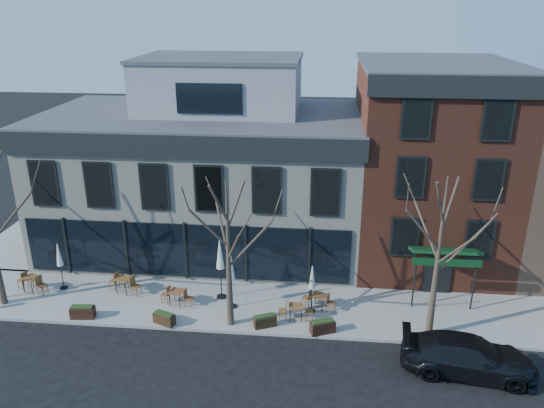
{
  "coord_description": "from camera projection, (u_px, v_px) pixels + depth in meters",
  "views": [
    {
      "loc": [
        6.95,
        -24.6,
        14.15
      ],
      "look_at": [
        4.36,
        2.0,
        3.9
      ],
      "focal_mm": 35.0,
      "sensor_mm": 36.0,
      "label": 1
    }
  ],
  "objects": [
    {
      "name": "planter_2",
      "position": [
        265.0,
        321.0,
        24.3
      ],
      "size": [
        1.1,
        0.78,
        0.57
      ],
      "color": "black",
      "rests_on": "sidewalk_front"
    },
    {
      "name": "cafe_set_1",
      "position": [
        125.0,
        283.0,
        27.12
      ],
      "size": [
        1.91,
        1.05,
        0.98
      ],
      "color": "brown",
      "rests_on": "sidewalk_front"
    },
    {
      "name": "planter_1",
      "position": [
        164.0,
        318.0,
        24.5
      ],
      "size": [
        1.11,
        0.77,
        0.58
      ],
      "color": "#322010",
      "rests_on": "sidewalk_front"
    },
    {
      "name": "umbrella_4",
      "position": [
        312.0,
        280.0,
        24.93
      ],
      "size": [
        0.4,
        0.4,
        2.48
      ],
      "color": "black",
      "rests_on": "sidewalk_front"
    },
    {
      "name": "ground",
      "position": [
        188.0,
        282.0,
        28.56
      ],
      "size": [
        120.0,
        120.0,
        0.0
      ],
      "primitive_type": "plane",
      "color": "black",
      "rests_on": "ground"
    },
    {
      "name": "cafe_set_2",
      "position": [
        177.0,
        296.0,
        26.03
      ],
      "size": [
        1.73,
        0.79,
        0.89
      ],
      "color": "brown",
      "rests_on": "sidewalk_front"
    },
    {
      "name": "tree_right",
      "position": [
        438.0,
        257.0,
        22.41
      ],
      "size": [
        3.72,
        3.77,
        7.48
      ],
      "color": "#382B21",
      "rests_on": "sidewalk_front"
    },
    {
      "name": "cafe_set_4",
      "position": [
        296.0,
        311.0,
        24.82
      ],
      "size": [
        1.67,
        0.69,
        0.87
      ],
      "color": "brown",
      "rests_on": "sidewalk_front"
    },
    {
      "name": "umbrella_0",
      "position": [
        59.0,
        257.0,
        27.0
      ],
      "size": [
        0.41,
        0.41,
        2.55
      ],
      "color": "black",
      "rests_on": "sidewalk_front"
    },
    {
      "name": "sidewalk_side",
      "position": [
        44.0,
        228.0,
        35.12
      ],
      "size": [
        4.5,
        12.0,
        0.15
      ],
      "primitive_type": "cube",
      "color": "gray",
      "rests_on": "ground"
    },
    {
      "name": "red_brick_building",
      "position": [
        429.0,
        162.0,
        30.0
      ],
      "size": [
        8.2,
        11.78,
        11.18
      ],
      "color": "brown",
      "rests_on": "ground"
    },
    {
      "name": "parked_sedan",
      "position": [
        469.0,
        356.0,
        21.35
      ],
      "size": [
        5.54,
        2.77,
        1.55
      ],
      "primitive_type": "imported",
      "rotation": [
        0.0,
        0.0,
        1.45
      ],
      "color": "black",
      "rests_on": "ground"
    },
    {
      "name": "planter_0",
      "position": [
        83.0,
        312.0,
        24.97
      ],
      "size": [
        1.15,
        0.55,
        0.62
      ],
      "color": "black",
      "rests_on": "sidewalk_front"
    },
    {
      "name": "planter_3",
      "position": [
        323.0,
        327.0,
        23.84
      ],
      "size": [
        1.2,
        0.83,
        0.63
      ],
      "color": "black",
      "rests_on": "sidewalk_front"
    },
    {
      "name": "corner_building",
      "position": [
        205.0,
        170.0,
        31.57
      ],
      "size": [
        18.39,
        10.39,
        11.1
      ],
      "color": "beige",
      "rests_on": "ground"
    },
    {
      "name": "cafe_set_5",
      "position": [
        319.0,
        300.0,
        25.69
      ],
      "size": [
        1.72,
        0.98,
        0.89
      ],
      "color": "brown",
      "rests_on": "sidewalk_front"
    },
    {
      "name": "tree_mid",
      "position": [
        229.0,
        253.0,
        23.3
      ],
      "size": [
        3.5,
        3.55,
        7.04
      ],
      "color": "#382B21",
      "rests_on": "sidewalk_front"
    },
    {
      "name": "cafe_set_0",
      "position": [
        32.0,
        282.0,
        27.21
      ],
      "size": [
        1.89,
        1.04,
        0.97
      ],
      "color": "brown",
      "rests_on": "sidewalk_front"
    },
    {
      "name": "umbrella_2",
      "position": [
        220.0,
        258.0,
        26.0
      ],
      "size": [
        0.5,
        0.5,
        3.15
      ],
      "color": "black",
      "rests_on": "sidewalk_front"
    },
    {
      "name": "sidewalk_front",
      "position": [
        242.0,
        305.0,
        26.24
      ],
      "size": [
        33.5,
        4.7,
        0.15
      ],
      "primitive_type": "cube",
      "color": "gray",
      "rests_on": "ground"
    },
    {
      "name": "umbrella_3",
      "position": [
        231.0,
        270.0,
        25.25
      ],
      "size": [
        0.46,
        0.46,
        2.85
      ],
      "color": "black",
      "rests_on": "sidewalk_front"
    }
  ]
}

